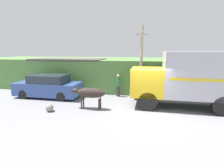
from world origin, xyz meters
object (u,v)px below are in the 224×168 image
pedestrian_on_hill (118,84)px  roadside_rock (50,108)px  parked_suv (48,86)px  utility_pole (141,61)px  cargo_truck (190,78)px  brown_cow (90,93)px

pedestrian_on_hill → roadside_rock: 5.29m
parked_suv → utility_pole: (6.71, 1.40, 1.89)m
cargo_truck → roadside_rock: (-7.88, -2.24, -1.62)m
cargo_truck → pedestrian_on_hill: 5.02m
pedestrian_on_hill → parked_suv: bearing=40.9°
parked_suv → utility_pole: bearing=9.0°
brown_cow → parked_suv: parked_suv is taller
parked_suv → pedestrian_on_hill: (5.05, 1.27, 0.14)m
parked_suv → utility_pole: 7.11m
brown_cow → utility_pole: bearing=43.6°
brown_cow → roadside_rock: 2.45m
brown_cow → pedestrian_on_hill: bearing=64.1°
brown_cow → pedestrian_on_hill: (1.15, 3.13, -0.02)m
brown_cow → pedestrian_on_hill: pedestrian_on_hill is taller
utility_pole → roadside_rock: bearing=-139.7°
cargo_truck → pedestrian_on_hill: (-4.59, 1.83, -0.89)m
parked_suv → roadside_rock: (1.76, -2.80, -0.59)m
cargo_truck → parked_suv: size_ratio=1.33×
utility_pole → parked_suv: bearing=-168.2°
parked_suv → brown_cow: bearing=-28.3°
pedestrian_on_hill → utility_pole: utility_pole is taller
parked_suv → roadside_rock: bearing=-60.7°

